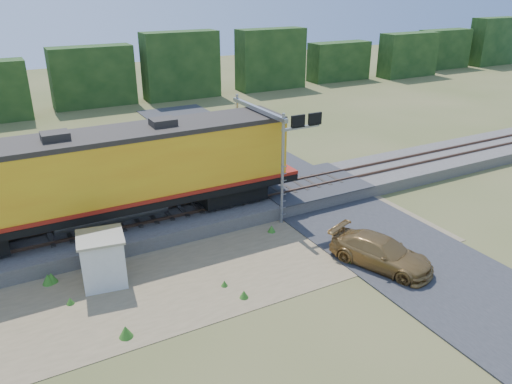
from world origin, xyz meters
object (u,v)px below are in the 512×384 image
locomotive (100,176)px  shed (103,259)px  signal_gantry (269,132)px  car (381,252)px

locomotive → shed: 5.03m
locomotive → signal_gantry: locomotive is taller
shed → signal_gantry: bearing=26.8°
locomotive → car: bearing=-39.5°
shed → signal_gantry: size_ratio=0.38×
shed → car: size_ratio=0.47×
signal_gantry → shed: bearing=-161.7°
shed → signal_gantry: (10.84, 3.58, 3.70)m
signal_gantry → car: 9.68m
shed → signal_gantry: 12.00m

